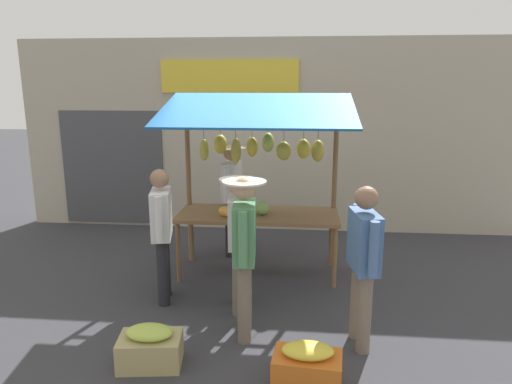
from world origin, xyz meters
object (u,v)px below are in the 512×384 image
at_px(shopper_with_shopping_bag, 162,226).
at_px(shopper_in_striped_shirt, 363,256).
at_px(produce_crate_side, 307,368).
at_px(market_stall, 259,164).
at_px(produce_crate_near, 150,347).
at_px(vendor_with_sunhat, 231,190).
at_px(shopper_in_grey_tee, 238,233).
at_px(shopper_with_ponytail, 245,244).

xyz_separation_m(shopper_with_shopping_bag, shopper_in_striped_shirt, (-2.28, 0.81, 0.01)).
distance_m(shopper_with_shopping_bag, produce_crate_side, 2.47).
bearing_deg(market_stall, produce_crate_near, 70.82).
relative_size(market_stall, vendor_with_sunhat, 1.45).
xyz_separation_m(vendor_with_sunhat, shopper_in_grey_tee, (-0.35, 1.87, -0.07)).
relative_size(produce_crate_near, produce_crate_side, 1.00).
bearing_deg(produce_crate_near, shopper_with_shopping_bag, -79.43).
distance_m(vendor_with_sunhat, shopper_with_shopping_bag, 1.81).
bearing_deg(produce_crate_near, market_stall, -109.18).
distance_m(shopper_with_shopping_bag, shopper_in_striped_shirt, 2.42).
distance_m(shopper_in_grey_tee, shopper_in_striped_shirt, 1.48).
xyz_separation_m(shopper_with_ponytail, shopper_in_striped_shirt, (-1.19, 0.08, -0.06)).
distance_m(shopper_in_grey_tee, shopper_with_ponytail, 0.59).
bearing_deg(shopper_with_shopping_bag, vendor_with_sunhat, -31.32).
distance_m(vendor_with_sunhat, shopper_with_ponytail, 2.48).
bearing_deg(produce_crate_side, shopper_in_striped_shirt, -125.00).
distance_m(shopper_in_grey_tee, produce_crate_side, 1.80).
bearing_deg(shopper_with_ponytail, shopper_in_striped_shirt, -97.77).
bearing_deg(shopper_with_ponytail, vendor_with_sunhat, 7.51).
bearing_deg(vendor_with_sunhat, shopper_with_ponytail, 16.51).
xyz_separation_m(market_stall, shopper_in_grey_tee, (0.14, 1.18, -0.60)).
xyz_separation_m(shopper_in_striped_shirt, produce_crate_near, (2.03, 0.56, -0.79)).
bearing_deg(shopper_in_striped_shirt, market_stall, 24.90).
distance_m(market_stall, shopper_with_ponytail, 1.83).
bearing_deg(vendor_with_sunhat, produce_crate_side, 24.20).
xyz_separation_m(vendor_with_sunhat, produce_crate_near, (0.34, 3.07, -0.84)).
relative_size(market_stall, shopper_with_shopping_bag, 1.51).
distance_m(market_stall, shopper_in_grey_tee, 1.33).
relative_size(vendor_with_sunhat, shopper_in_striped_shirt, 1.03).
bearing_deg(shopper_in_grey_tee, produce_crate_side, -157.62).
relative_size(market_stall, shopper_in_striped_shirt, 1.50).
relative_size(shopper_in_grey_tee, produce_crate_near, 2.57).
bearing_deg(produce_crate_near, produce_crate_side, 171.49).
height_order(vendor_with_sunhat, produce_crate_near, vendor_with_sunhat).
bearing_deg(market_stall, shopper_in_striped_shirt, 123.23).
height_order(shopper_in_grey_tee, shopper_with_shopping_bag, shopper_with_shopping_bag).
bearing_deg(shopper_in_striped_shirt, shopper_in_grey_tee, 55.84).
relative_size(vendor_with_sunhat, shopper_with_shopping_bag, 1.04).
bearing_deg(vendor_with_sunhat, shopper_in_striped_shirt, 38.91).
bearing_deg(shopper_in_striped_shirt, shopper_with_shopping_bag, 62.06).
distance_m(market_stall, vendor_with_sunhat, 1.00).
bearing_deg(shopper_with_ponytail, produce_crate_side, -146.81).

